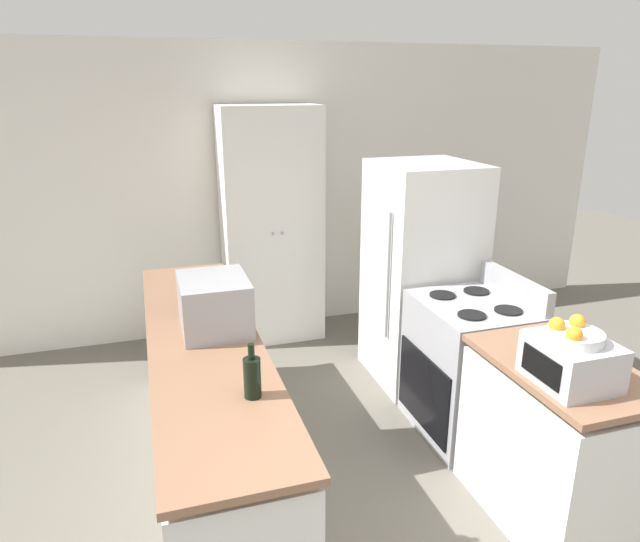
# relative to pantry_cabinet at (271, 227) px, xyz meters

# --- Properties ---
(wall_back) EXTENTS (7.00, 0.06, 2.60)m
(wall_back) POSITION_rel_pantry_cabinet_xyz_m (0.03, 0.28, 0.26)
(wall_back) COLOR silver
(wall_back) RESTS_ON ground_plane
(counter_left) EXTENTS (0.60, 2.67, 0.92)m
(counter_left) POSITION_rel_pantry_cabinet_xyz_m (-0.82, -1.89, -0.60)
(counter_left) COLOR silver
(counter_left) RESTS_ON ground_plane
(counter_right) EXTENTS (0.60, 0.94, 0.92)m
(counter_right) POSITION_rel_pantry_cabinet_xyz_m (0.87, -2.75, -0.60)
(counter_right) COLOR silver
(counter_right) RESTS_ON ground_plane
(pantry_cabinet) EXTENTS (0.86, 0.49, 2.08)m
(pantry_cabinet) POSITION_rel_pantry_cabinet_xyz_m (0.00, 0.00, 0.00)
(pantry_cabinet) COLOR white
(pantry_cabinet) RESTS_ON ground_plane
(stove) EXTENTS (0.66, 0.75, 1.08)m
(stove) POSITION_rel_pantry_cabinet_xyz_m (0.89, -1.89, -0.57)
(stove) COLOR #9E9EA3
(stove) RESTS_ON ground_plane
(refrigerator) EXTENTS (0.74, 0.77, 1.71)m
(refrigerator) POSITION_rel_pantry_cabinet_xyz_m (0.92, -1.09, -0.19)
(refrigerator) COLOR white
(refrigerator) RESTS_ON ground_plane
(microwave) EXTENTS (0.38, 0.45, 0.30)m
(microwave) POSITION_rel_pantry_cabinet_xyz_m (-0.73, -1.80, 0.03)
(microwave) COLOR #939399
(microwave) RESTS_ON counter_left
(wine_bottle) EXTENTS (0.08, 0.08, 0.26)m
(wine_bottle) POSITION_rel_pantry_cabinet_xyz_m (-0.68, -2.59, -0.03)
(wine_bottle) COLOR black
(wine_bottle) RESTS_ON counter_left
(toaster_oven) EXTENTS (0.33, 0.37, 0.21)m
(toaster_oven) POSITION_rel_pantry_cabinet_xyz_m (0.76, -2.90, -0.02)
(toaster_oven) COLOR #B2B2B7
(toaster_oven) RESTS_ON counter_right
(fruit_bowl) EXTENTS (0.25, 0.25, 0.10)m
(fruit_bowl) POSITION_rel_pantry_cabinet_xyz_m (0.75, -2.91, 0.12)
(fruit_bowl) COLOR silver
(fruit_bowl) RESTS_ON toaster_oven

